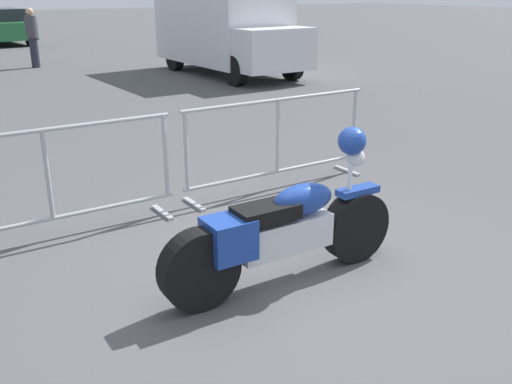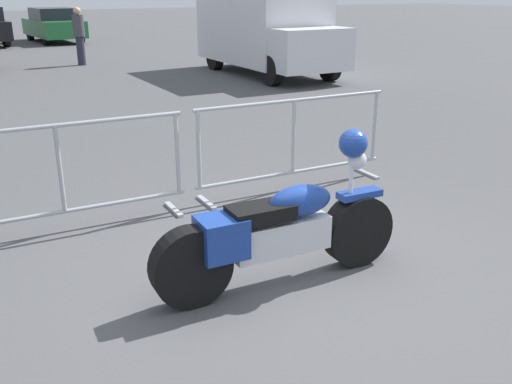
{
  "view_description": "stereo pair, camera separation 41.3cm",
  "coord_description": "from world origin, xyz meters",
  "px_view_note": "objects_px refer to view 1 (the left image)",
  "views": [
    {
      "loc": [
        -2.67,
        -3.29,
        2.26
      ],
      "look_at": [
        -0.19,
        0.41,
        0.65
      ],
      "focal_mm": 40.0,
      "sensor_mm": 36.0,
      "label": 1
    },
    {
      "loc": [
        -2.31,
        -3.51,
        2.26
      ],
      "look_at": [
        -0.19,
        0.41,
        0.65
      ],
      "focal_mm": 40.0,
      "sensor_mm": 36.0,
      "label": 2
    }
  ],
  "objects_px": {
    "parked_car_green": "(0,26)",
    "pedestrian": "(32,35)",
    "crowd_barrier_near": "(48,182)",
    "crowd_barrier_far": "(278,142)",
    "delivery_van": "(226,27)",
    "motorcycle": "(284,229)"
  },
  "relations": [
    {
      "from": "crowd_barrier_near",
      "to": "crowd_barrier_far",
      "type": "bearing_deg",
      "value": 0.0
    },
    {
      "from": "crowd_barrier_near",
      "to": "crowd_barrier_far",
      "type": "relative_size",
      "value": 1.0
    },
    {
      "from": "crowd_barrier_near",
      "to": "crowd_barrier_far",
      "type": "xyz_separation_m",
      "value": [
        2.61,
        0.0,
        0.0
      ]
    },
    {
      "from": "motorcycle",
      "to": "crowd_barrier_near",
      "type": "bearing_deg",
      "value": 126.34
    },
    {
      "from": "motorcycle",
      "to": "delivery_van",
      "type": "xyz_separation_m",
      "value": [
        5.64,
        10.28,
        0.78
      ]
    },
    {
      "from": "motorcycle",
      "to": "delivery_van",
      "type": "bearing_deg",
      "value": 63.05
    },
    {
      "from": "crowd_barrier_far",
      "to": "pedestrian",
      "type": "distance_m",
      "value": 12.67
    },
    {
      "from": "parked_car_green",
      "to": "pedestrian",
      "type": "relative_size",
      "value": 2.54
    },
    {
      "from": "motorcycle",
      "to": "parked_car_green",
      "type": "height_order",
      "value": "parked_car_green"
    },
    {
      "from": "parked_car_green",
      "to": "crowd_barrier_far",
      "type": "bearing_deg",
      "value": 172.39
    },
    {
      "from": "parked_car_green",
      "to": "pedestrian",
      "type": "bearing_deg",
      "value": 170.38
    },
    {
      "from": "pedestrian",
      "to": "crowd_barrier_near",
      "type": "bearing_deg",
      "value": 150.44
    },
    {
      "from": "parked_car_green",
      "to": "pedestrian",
      "type": "height_order",
      "value": "pedestrian"
    },
    {
      "from": "crowd_barrier_near",
      "to": "delivery_van",
      "type": "relative_size",
      "value": 0.49
    },
    {
      "from": "crowd_barrier_near",
      "to": "parked_car_green",
      "type": "relative_size",
      "value": 0.57
    },
    {
      "from": "motorcycle",
      "to": "parked_car_green",
      "type": "xyz_separation_m",
      "value": [
        2.36,
        22.94,
        0.26
      ]
    },
    {
      "from": "crowd_barrier_far",
      "to": "parked_car_green",
      "type": "bearing_deg",
      "value": 87.14
    },
    {
      "from": "crowd_barrier_far",
      "to": "delivery_van",
      "type": "relative_size",
      "value": 0.49
    },
    {
      "from": "delivery_van",
      "to": "pedestrian",
      "type": "bearing_deg",
      "value": -136.9
    },
    {
      "from": "delivery_van",
      "to": "parked_car_green",
      "type": "xyz_separation_m",
      "value": [
        -3.28,
        12.66,
        -0.53
      ]
    },
    {
      "from": "motorcycle",
      "to": "pedestrian",
      "type": "xyz_separation_m",
      "value": [
        1.64,
        14.55,
        0.46
      ]
    },
    {
      "from": "motorcycle",
      "to": "crowd_barrier_far",
      "type": "relative_size",
      "value": 0.86
    }
  ]
}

